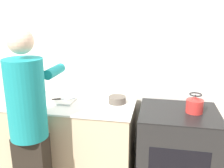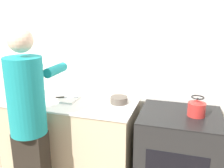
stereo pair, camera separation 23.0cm
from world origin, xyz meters
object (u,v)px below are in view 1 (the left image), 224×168
(canister_jar, at_px, (27,89))
(cutting_board, at_px, (58,101))
(oven, at_px, (176,154))
(kettle, at_px, (195,105))
(person, at_px, (29,122))
(knife, at_px, (63,99))
(bowl_prep, at_px, (117,100))

(canister_jar, bearing_deg, cutting_board, -10.57)
(oven, xyz_separation_m, cutting_board, (-1.23, 0.00, 0.48))
(cutting_board, relative_size, kettle, 1.94)
(cutting_board, distance_m, kettle, 1.36)
(person, relative_size, cutting_board, 4.83)
(oven, xyz_separation_m, knife, (-1.18, 0.03, 0.50))
(knife, distance_m, bowl_prep, 0.57)
(oven, distance_m, knife, 1.28)
(knife, bearing_deg, oven, -22.65)
(oven, relative_size, cutting_board, 2.58)
(bowl_prep, bearing_deg, cutting_board, -173.45)
(bowl_prep, bearing_deg, kettle, -5.28)
(oven, relative_size, kettle, 5.01)
(oven, bearing_deg, kettle, 2.60)
(oven, bearing_deg, bowl_prep, 173.02)
(knife, xyz_separation_m, kettle, (1.31, -0.03, 0.04))
(cutting_board, relative_size, canister_jar, 1.99)
(oven, bearing_deg, canister_jar, 177.36)
(person, distance_m, knife, 0.56)
(oven, xyz_separation_m, canister_jar, (-1.60, 0.07, 0.56))
(knife, bearing_deg, kettle, -22.22)
(oven, relative_size, canister_jar, 5.13)
(knife, relative_size, kettle, 1.30)
(person, distance_m, kettle, 1.49)
(knife, bearing_deg, person, -119.42)
(knife, bearing_deg, canister_jar, 153.57)
(oven, distance_m, person, 1.44)
(cutting_board, height_order, canister_jar, canister_jar)
(kettle, height_order, canister_jar, canister_jar)
(knife, height_order, bowl_prep, bowl_prep)
(oven, distance_m, bowl_prep, 0.80)
(person, relative_size, bowl_prep, 9.65)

